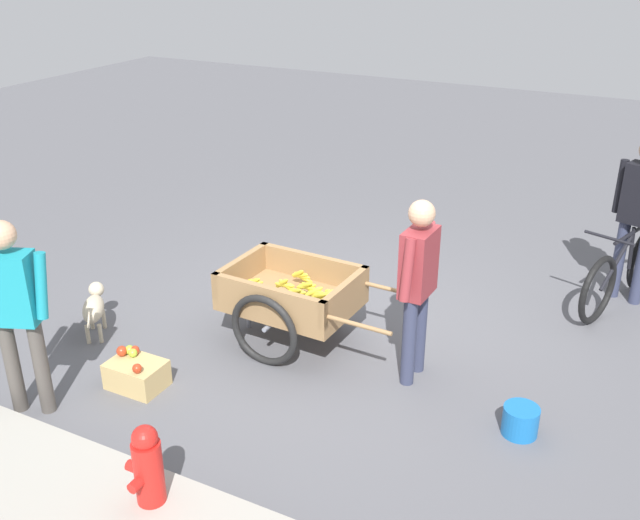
{
  "coord_description": "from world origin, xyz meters",
  "views": [
    {
      "loc": [
        -2.44,
        5.12,
        3.3
      ],
      "look_at": [
        0.12,
        0.12,
        0.75
      ],
      "focal_mm": 40.43,
      "sensor_mm": 36.0,
      "label": 1
    }
  ],
  "objects_px": {
    "fruit_cart": "(293,297)",
    "bystander_person": "(14,303)",
    "dog": "(94,307)",
    "apple_crate": "(136,373)",
    "vendor_person": "(418,276)",
    "fire_hydrant": "(148,472)",
    "bicycle": "(622,271)",
    "plastic_bucket": "(520,421)"
  },
  "relations": [
    {
      "from": "fire_hydrant",
      "to": "bicycle",
      "type": "bearing_deg",
      "value": -117.42
    },
    {
      "from": "bicycle",
      "to": "apple_crate",
      "type": "distance_m",
      "value": 4.58
    },
    {
      "from": "fire_hydrant",
      "to": "apple_crate",
      "type": "height_order",
      "value": "fire_hydrant"
    },
    {
      "from": "fruit_cart",
      "to": "bicycle",
      "type": "bearing_deg",
      "value": -140.37
    },
    {
      "from": "fruit_cart",
      "to": "fire_hydrant",
      "type": "height_order",
      "value": "fruit_cart"
    },
    {
      "from": "plastic_bucket",
      "to": "bystander_person",
      "type": "relative_size",
      "value": 0.17
    },
    {
      "from": "bicycle",
      "to": "plastic_bucket",
      "type": "distance_m",
      "value": 2.49
    },
    {
      "from": "dog",
      "to": "plastic_bucket",
      "type": "height_order",
      "value": "dog"
    },
    {
      "from": "dog",
      "to": "vendor_person",
      "type": "bearing_deg",
      "value": -166.84
    },
    {
      "from": "vendor_person",
      "to": "fire_hydrant",
      "type": "xyz_separation_m",
      "value": [
        0.89,
        2.2,
        -0.57
      ]
    },
    {
      "from": "bicycle",
      "to": "fire_hydrant",
      "type": "distance_m",
      "value": 4.83
    },
    {
      "from": "fruit_cart",
      "to": "apple_crate",
      "type": "xyz_separation_m",
      "value": [
        0.77,
        1.19,
        -0.32
      ]
    },
    {
      "from": "bystander_person",
      "to": "bicycle",
      "type": "bearing_deg",
      "value": -134.21
    },
    {
      "from": "dog",
      "to": "apple_crate",
      "type": "xyz_separation_m",
      "value": [
        -0.88,
        0.49,
        -0.15
      ]
    },
    {
      "from": "apple_crate",
      "to": "bystander_person",
      "type": "distance_m",
      "value": 1.11
    },
    {
      "from": "vendor_person",
      "to": "dog",
      "type": "relative_size",
      "value": 2.69
    },
    {
      "from": "fire_hydrant",
      "to": "bystander_person",
      "type": "xyz_separation_m",
      "value": [
        1.5,
        -0.46,
        0.58
      ]
    },
    {
      "from": "fruit_cart",
      "to": "bystander_person",
      "type": "relative_size",
      "value": 1.09
    },
    {
      "from": "dog",
      "to": "apple_crate",
      "type": "height_order",
      "value": "dog"
    },
    {
      "from": "bicycle",
      "to": "apple_crate",
      "type": "bearing_deg",
      "value": 44.94
    },
    {
      "from": "fruit_cart",
      "to": "dog",
      "type": "distance_m",
      "value": 1.79
    },
    {
      "from": "plastic_bucket",
      "to": "dog",
      "type": "bearing_deg",
      "value": 4.59
    },
    {
      "from": "fruit_cart",
      "to": "vendor_person",
      "type": "distance_m",
      "value": 1.23
    },
    {
      "from": "dog",
      "to": "bystander_person",
      "type": "xyz_separation_m",
      "value": [
        -0.39,
        1.09,
        0.64
      ]
    },
    {
      "from": "apple_crate",
      "to": "bystander_person",
      "type": "xyz_separation_m",
      "value": [
        0.49,
        0.6,
        0.79
      ]
    },
    {
      "from": "vendor_person",
      "to": "plastic_bucket",
      "type": "xyz_separation_m",
      "value": [
        -0.95,
        0.35,
        -0.79
      ]
    },
    {
      "from": "bicycle",
      "to": "bystander_person",
      "type": "distance_m",
      "value": 5.38
    },
    {
      "from": "fruit_cart",
      "to": "apple_crate",
      "type": "height_order",
      "value": "fruit_cart"
    },
    {
      "from": "fruit_cart",
      "to": "apple_crate",
      "type": "relative_size",
      "value": 3.82
    },
    {
      "from": "apple_crate",
      "to": "dog",
      "type": "bearing_deg",
      "value": -29.23
    },
    {
      "from": "fire_hydrant",
      "to": "vendor_person",
      "type": "bearing_deg",
      "value": -112.02
    },
    {
      "from": "dog",
      "to": "fruit_cart",
      "type": "bearing_deg",
      "value": -157.09
    },
    {
      "from": "dog",
      "to": "apple_crate",
      "type": "bearing_deg",
      "value": 150.77
    },
    {
      "from": "vendor_person",
      "to": "plastic_bucket",
      "type": "bearing_deg",
      "value": 159.85
    },
    {
      "from": "bicycle",
      "to": "fire_hydrant",
      "type": "relative_size",
      "value": 2.38
    },
    {
      "from": "fire_hydrant",
      "to": "apple_crate",
      "type": "bearing_deg",
      "value": -46.15
    },
    {
      "from": "vendor_person",
      "to": "bicycle",
      "type": "height_order",
      "value": "vendor_person"
    },
    {
      "from": "fire_hydrant",
      "to": "apple_crate",
      "type": "xyz_separation_m",
      "value": [
        1.01,
        -1.06,
        -0.21
      ]
    },
    {
      "from": "bicycle",
      "to": "apple_crate",
      "type": "relative_size",
      "value": 3.63
    },
    {
      "from": "vendor_person",
      "to": "bicycle",
      "type": "distance_m",
      "value": 2.54
    },
    {
      "from": "bicycle",
      "to": "vendor_person",
      "type": "bearing_deg",
      "value": 57.43
    },
    {
      "from": "fire_hydrant",
      "to": "bystander_person",
      "type": "bearing_deg",
      "value": -16.86
    }
  ]
}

